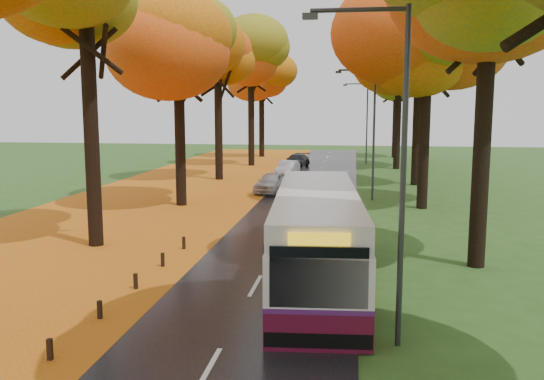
% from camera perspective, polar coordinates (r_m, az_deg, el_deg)
% --- Properties ---
extents(road, '(6.50, 90.00, 0.04)m').
position_cam_1_polar(road, '(31.24, 2.42, -2.26)').
color(road, black).
rests_on(road, ground).
extents(centre_line, '(0.12, 90.00, 0.01)m').
position_cam_1_polar(centre_line, '(31.24, 2.42, -2.22)').
color(centre_line, silver).
rests_on(centre_line, road).
extents(leaf_verge, '(12.00, 90.00, 0.02)m').
position_cam_1_polar(leaf_verge, '(33.35, -13.16, -1.81)').
color(leaf_verge, '#94310D').
rests_on(leaf_verge, ground).
extents(leaf_drift, '(0.90, 90.00, 0.01)m').
position_cam_1_polar(leaf_drift, '(31.68, -3.08, -2.07)').
color(leaf_drift, orange).
rests_on(leaf_drift, road).
extents(trees_left, '(9.20, 74.00, 13.88)m').
position_cam_1_polar(trees_left, '(34.40, -9.49, 14.52)').
color(trees_left, black).
rests_on(trees_left, ground).
extents(trees_right, '(9.30, 74.20, 13.96)m').
position_cam_1_polar(trees_right, '(32.97, 15.87, 14.87)').
color(trees_right, black).
rests_on(trees_right, ground).
extents(bollard_row, '(0.11, 23.51, 0.52)m').
position_cam_1_polar(bollard_row, '(13.46, -23.96, -16.49)').
color(bollard_row, black).
rests_on(bollard_row, ground).
extents(streetlamp_near, '(2.45, 0.18, 8.00)m').
position_cam_1_polar(streetlamp_near, '(13.62, 11.88, 3.79)').
color(streetlamp_near, '#333538').
rests_on(streetlamp_near, ground).
extents(streetlamp_mid, '(2.45, 0.18, 8.00)m').
position_cam_1_polar(streetlamp_mid, '(35.58, 9.67, 6.53)').
color(streetlamp_mid, '#333538').
rests_on(streetlamp_mid, ground).
extents(streetlamp_far, '(2.45, 0.18, 8.00)m').
position_cam_1_polar(streetlamp_far, '(57.57, 9.15, 7.18)').
color(streetlamp_far, '#333538').
rests_on(streetlamp_far, ground).
extents(bus, '(3.44, 11.55, 3.00)m').
position_cam_1_polar(bus, '(18.90, 4.46, -4.35)').
color(bus, '#510C24').
rests_on(bus, road).
extents(car_white, '(2.29, 4.24, 1.37)m').
position_cam_1_polar(car_white, '(38.33, 0.00, 0.78)').
color(car_white, silver).
rests_on(car_white, road).
extents(car_silver, '(1.72, 3.95, 1.26)m').
position_cam_1_polar(car_silver, '(47.18, 1.56, 2.13)').
color(car_silver, '#A7A9AF').
rests_on(car_silver, road).
extents(car_dark, '(2.54, 4.49, 1.23)m').
position_cam_1_polar(car_dark, '(54.25, 2.44, 2.92)').
color(car_dark, black).
rests_on(car_dark, road).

